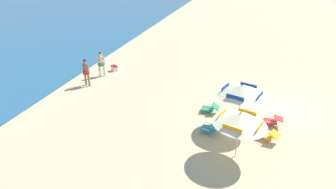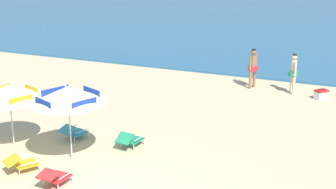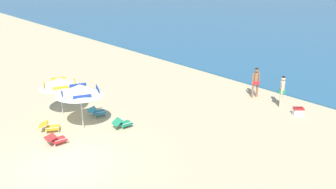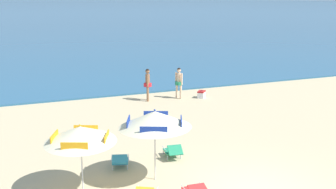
# 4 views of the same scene
# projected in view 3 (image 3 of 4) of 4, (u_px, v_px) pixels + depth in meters

# --- Properties ---
(ground_plane) EXTENTS (800.00, 800.00, 0.00)m
(ground_plane) POSITION_uv_depth(u_px,v_px,m) (67.00, 164.00, 13.60)
(ground_plane) COLOR tan
(beach_umbrella_striped_main) EXTENTS (3.12, 3.12, 2.25)m
(beach_umbrella_striped_main) POSITION_uv_depth(u_px,v_px,m) (80.00, 90.00, 15.79)
(beach_umbrella_striped_main) COLOR silver
(beach_umbrella_striped_main) RESTS_ON ground
(beach_umbrella_striped_second) EXTENTS (2.85, 2.85, 2.02)m
(beach_umbrella_striped_second) POSITION_uv_depth(u_px,v_px,m) (59.00, 82.00, 17.44)
(beach_umbrella_striped_second) COLOR silver
(beach_umbrella_striped_second) RESTS_ON ground
(lounge_chair_under_umbrella) EXTENTS (0.62, 0.89, 0.49)m
(lounge_chair_under_umbrella) POSITION_uv_depth(u_px,v_px,m) (56.00, 139.00, 14.95)
(lounge_chair_under_umbrella) COLOR red
(lounge_chair_under_umbrella) RESTS_ON ground
(lounge_chair_beside_umbrella) EXTENTS (0.76, 0.98, 0.50)m
(lounge_chair_beside_umbrella) POSITION_uv_depth(u_px,v_px,m) (97.00, 111.00, 17.69)
(lounge_chair_beside_umbrella) COLOR teal
(lounge_chair_beside_umbrella) RESTS_ON ground
(lounge_chair_facing_sea) EXTENTS (0.90, 1.02, 0.51)m
(lounge_chair_facing_sea) POSITION_uv_depth(u_px,v_px,m) (49.00, 127.00, 16.08)
(lounge_chair_facing_sea) COLOR gold
(lounge_chair_facing_sea) RESTS_ON ground
(lounge_chair_spare_folded) EXTENTS (0.65, 0.96, 0.53)m
(lounge_chair_spare_folded) POSITION_uv_depth(u_px,v_px,m) (122.00, 123.00, 16.45)
(lounge_chair_spare_folded) COLOR #1E7F56
(lounge_chair_spare_folded) RESTS_ON ground
(person_standing_near_shore) EXTENTS (0.42, 0.47, 1.72)m
(person_standing_near_shore) POSITION_uv_depth(u_px,v_px,m) (282.00, 89.00, 18.67)
(person_standing_near_shore) COLOR beige
(person_standing_near_shore) RESTS_ON ground
(person_standing_beside) EXTENTS (0.43, 0.50, 1.75)m
(person_standing_beside) POSITION_uv_depth(u_px,v_px,m) (256.00, 80.00, 19.98)
(person_standing_beside) COLOR #8C6042
(person_standing_beside) RESTS_ON ground
(cooler_box) EXTENTS (0.59, 0.60, 0.43)m
(cooler_box) POSITION_uv_depth(u_px,v_px,m) (298.00, 111.00, 17.88)
(cooler_box) COLOR white
(cooler_box) RESTS_ON ground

